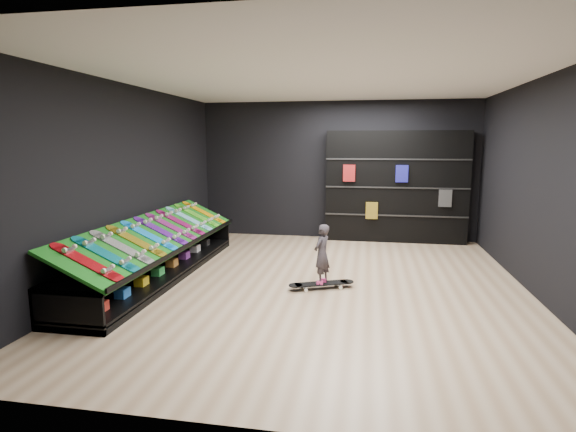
% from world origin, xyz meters
% --- Properties ---
extents(floor, '(6.00, 7.00, 0.01)m').
position_xyz_m(floor, '(0.00, 0.00, 0.00)').
color(floor, tan).
rests_on(floor, ground).
extents(ceiling, '(6.00, 7.00, 0.01)m').
position_xyz_m(ceiling, '(0.00, 0.00, 3.00)').
color(ceiling, white).
rests_on(ceiling, ground).
extents(wall_back, '(6.00, 0.02, 3.00)m').
position_xyz_m(wall_back, '(0.00, 3.50, 1.50)').
color(wall_back, black).
rests_on(wall_back, ground).
extents(wall_front, '(6.00, 0.02, 3.00)m').
position_xyz_m(wall_front, '(0.00, -3.50, 1.50)').
color(wall_front, black).
rests_on(wall_front, ground).
extents(wall_left, '(0.02, 7.00, 3.00)m').
position_xyz_m(wall_left, '(-3.00, 0.00, 1.50)').
color(wall_left, black).
rests_on(wall_left, ground).
extents(wall_right, '(0.02, 7.00, 3.00)m').
position_xyz_m(wall_right, '(3.00, 0.00, 1.50)').
color(wall_right, black).
rests_on(wall_right, ground).
extents(display_rack, '(0.90, 4.50, 0.50)m').
position_xyz_m(display_rack, '(-2.55, 0.00, 0.25)').
color(display_rack, black).
rests_on(display_rack, ground).
extents(turf_ramp, '(0.92, 4.50, 0.46)m').
position_xyz_m(turf_ramp, '(-2.50, 0.00, 0.71)').
color(turf_ramp, '#0D560F').
rests_on(turf_ramp, display_rack).
extents(back_shelving, '(2.95, 0.34, 2.36)m').
position_xyz_m(back_shelving, '(1.27, 3.32, 1.18)').
color(back_shelving, black).
rests_on(back_shelving, ground).
extents(floor_skateboard, '(0.99, 0.59, 0.09)m').
position_xyz_m(floor_skateboard, '(0.06, -0.17, 0.04)').
color(floor_skateboard, black).
rests_on(floor_skateboard, ground).
extents(child, '(0.21, 0.24, 0.52)m').
position_xyz_m(child, '(0.06, -0.17, 0.35)').
color(child, black).
rests_on(child, floor_skateboard).
extents(display_board_0, '(0.93, 0.22, 0.50)m').
position_xyz_m(display_board_0, '(-2.49, -1.90, 0.74)').
color(display_board_0, red).
rests_on(display_board_0, turf_ramp).
extents(display_board_1, '(0.93, 0.22, 0.50)m').
position_xyz_m(display_board_1, '(-2.49, -1.52, 0.74)').
color(display_board_1, '#0C8C99').
rests_on(display_board_1, turf_ramp).
extents(display_board_2, '(0.93, 0.22, 0.50)m').
position_xyz_m(display_board_2, '(-2.49, -1.14, 0.74)').
color(display_board_2, black).
rests_on(display_board_2, turf_ramp).
extents(display_board_3, '(0.93, 0.22, 0.50)m').
position_xyz_m(display_board_3, '(-2.49, -0.76, 0.74)').
color(display_board_3, yellow).
rests_on(display_board_3, turf_ramp).
extents(display_board_4, '(0.93, 0.22, 0.50)m').
position_xyz_m(display_board_4, '(-2.49, -0.38, 0.74)').
color(display_board_4, blue).
rests_on(display_board_4, turf_ramp).
extents(display_board_5, '(0.93, 0.22, 0.50)m').
position_xyz_m(display_board_5, '(-2.49, 0.00, 0.74)').
color(display_board_5, purple).
rests_on(display_board_5, turf_ramp).
extents(display_board_6, '(0.93, 0.22, 0.50)m').
position_xyz_m(display_board_6, '(-2.49, 0.38, 0.74)').
color(display_board_6, '#2626BF').
rests_on(display_board_6, turf_ramp).
extents(display_board_7, '(0.93, 0.22, 0.50)m').
position_xyz_m(display_board_7, '(-2.49, 0.76, 0.74)').
color(display_board_7, '#E5198C').
rests_on(display_board_7, turf_ramp).
extents(display_board_8, '(0.93, 0.22, 0.50)m').
position_xyz_m(display_board_8, '(-2.49, 1.14, 0.74)').
color(display_board_8, '#0CB2E5').
rests_on(display_board_8, turf_ramp).
extents(display_board_9, '(0.93, 0.22, 0.50)m').
position_xyz_m(display_board_9, '(-2.49, 1.52, 0.74)').
color(display_board_9, green).
rests_on(display_board_9, turf_ramp).
extents(display_board_10, '(0.93, 0.22, 0.50)m').
position_xyz_m(display_board_10, '(-2.49, 1.90, 0.74)').
color(display_board_10, yellow).
rests_on(display_board_10, turf_ramp).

